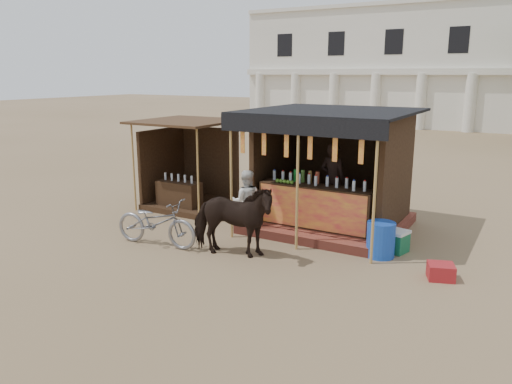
{
  "coord_description": "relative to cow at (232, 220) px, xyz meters",
  "views": [
    {
      "loc": [
        5.22,
        -7.41,
        3.58
      ],
      "look_at": [
        0.0,
        1.6,
        1.1
      ],
      "focal_mm": 35.0,
      "sensor_mm": 36.0,
      "label": 1
    }
  ],
  "objects": [
    {
      "name": "cow",
      "position": [
        0.0,
        0.0,
        0.0
      ],
      "size": [
        1.91,
        1.21,
        1.49
      ],
      "primitive_type": "imported",
      "rotation": [
        0.0,
        0.0,
        1.82
      ],
      "color": "black",
      "rests_on": "ground"
    },
    {
      "name": "ground",
      "position": [
        -0.06,
        -0.54,
        -0.75
      ],
      "size": [
        120.0,
        120.0,
        0.0
      ],
      "primitive_type": "plane",
      "color": "#846B4C",
      "rests_on": "ground"
    },
    {
      "name": "motorbike",
      "position": [
        -1.74,
        -0.27,
        -0.24
      ],
      "size": [
        1.99,
        0.88,
        1.02
      ],
      "primitive_type": "imported",
      "rotation": [
        0.0,
        0.0,
        1.68
      ],
      "color": "gray",
      "rests_on": "ground"
    },
    {
      "name": "background_building",
      "position": [
        -2.06,
        29.4,
        3.23
      ],
      "size": [
        26.0,
        7.45,
        8.18
      ],
      "color": "silver",
      "rests_on": "ground"
    },
    {
      "name": "secondary_stall",
      "position": [
        -3.23,
        2.69,
        0.1
      ],
      "size": [
        2.4,
        2.4,
        2.38
      ],
      "color": "#372414",
      "rests_on": "ground"
    },
    {
      "name": "blue_barrel",
      "position": [
        2.58,
        1.46,
        -0.39
      ],
      "size": [
        0.73,
        0.73,
        0.72
      ],
      "primitive_type": "cylinder",
      "rotation": [
        0.0,
        0.0,
        -0.37
      ],
      "color": "#1745B0",
      "rests_on": "ground"
    },
    {
      "name": "main_stall",
      "position": [
        0.94,
        2.82,
        0.28
      ],
      "size": [
        3.6,
        3.61,
        2.78
      ],
      "color": "brown",
      "rests_on": "ground"
    },
    {
      "name": "cooler",
      "position": [
        2.68,
        1.92,
        -0.51
      ],
      "size": [
        0.73,
        0.58,
        0.46
      ],
      "color": "#16653E",
      "rests_on": "ground"
    },
    {
      "name": "bystander",
      "position": [
        -0.56,
        1.46,
        -0.02
      ],
      "size": [
        0.9,
        0.85,
        1.46
      ],
      "primitive_type": "imported",
      "rotation": [
        0.0,
        0.0,
        3.71
      ],
      "color": "silver",
      "rests_on": "ground"
    },
    {
      "name": "red_crate",
      "position": [
        3.85,
        0.89,
        -0.61
      ],
      "size": [
        0.56,
        0.54,
        0.28
      ],
      "primitive_type": "cube",
      "rotation": [
        0.0,
        0.0,
        0.34
      ],
      "color": "maroon",
      "rests_on": "ground"
    }
  ]
}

